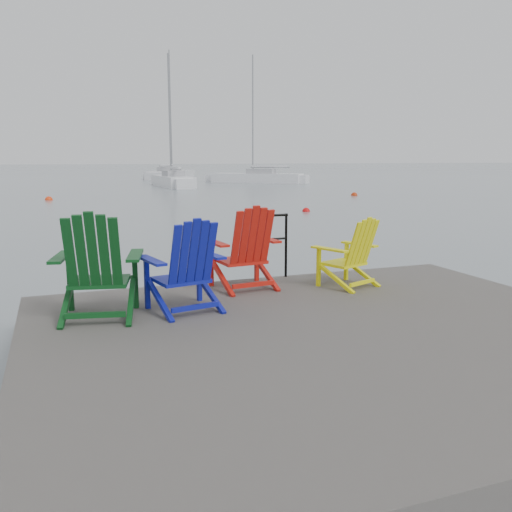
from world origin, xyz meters
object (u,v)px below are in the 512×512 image
object	(u,v)px
chair_yellow	(351,252)
sailboat_near	(172,182)
buoy_c	(354,196)
buoy_d	(190,185)
chair_green	(97,266)
sailboat_far	(257,178)
chair_blue	(185,265)
sailboat_mid	(171,175)
buoy_b	(49,200)
handrail	(272,240)
chair_red	(245,248)
buoy_a	(306,211)

from	to	relation	value
chair_yellow	sailboat_near	distance (m)	36.11
buoy_c	buoy_d	size ratio (longest dim) A/B	1.07
chair_green	buoy_d	size ratio (longest dim) A/B	3.12
sailboat_near	sailboat_far	xyz separation A→B (m)	(8.58, 4.14, -0.00)
chair_green	chair_blue	bearing A→B (deg)	9.50
sailboat_mid	buoy_d	bearing A→B (deg)	-66.83
chair_yellow	buoy_b	distance (m)	24.54
handrail	buoy_b	world-z (taller)	handrail
buoy_d	chair_yellow	bearing A→B (deg)	-100.37
sailboat_near	buoy_b	world-z (taller)	sailboat_near
chair_yellow	sailboat_far	distance (m)	42.16
sailboat_far	chair_red	bearing A→B (deg)	-161.44
sailboat_mid	buoy_b	size ratio (longest dim) A/B	34.74
handrail	sailboat_mid	xyz separation A→B (m)	(9.25, 52.23, -0.69)
sailboat_far	buoy_b	size ratio (longest dim) A/B	28.50
chair_green	sailboat_near	xyz separation A→B (m)	(8.26, 36.09, -0.71)
chair_green	buoy_c	bearing A→B (deg)	66.47
chair_yellow	sailboat_mid	bearing A→B (deg)	59.68
buoy_b	chair_yellow	bearing A→B (deg)	-80.98
buoy_c	buoy_a	bearing A→B (deg)	-131.49
chair_green	buoy_b	size ratio (longest dim) A/B	2.83
sailboat_far	buoy_d	size ratio (longest dim) A/B	31.39
buoy_a	chair_red	bearing A→B (deg)	-118.50
chair_yellow	buoy_c	world-z (taller)	chair_yellow
buoy_d	buoy_a	bearing A→B (deg)	-91.86
chair_red	buoy_c	xyz separation A→B (m)	(14.21, 21.34, -1.03)
buoy_a	buoy_d	xyz separation A→B (m)	(0.76, 23.49, 0.00)
buoy_b	chair_blue	bearing A→B (deg)	-86.35
chair_blue	sailboat_mid	distance (m)	54.55
sailboat_mid	buoy_a	distance (m)	39.12
chair_red	sailboat_near	size ratio (longest dim) A/B	0.10
chair_red	sailboat_far	bearing A→B (deg)	63.59
chair_green	buoy_d	bearing A→B (deg)	87.69
sailboat_near	buoy_c	size ratio (longest dim) A/B	26.64
buoy_d	buoy_c	bearing A→B (deg)	-69.17
chair_red	sailboat_mid	xyz separation A→B (m)	(9.81, 52.71, -0.68)
chair_blue	sailboat_far	xyz separation A→B (m)	(15.92, 40.28, -0.66)
buoy_d	buoy_b	bearing A→B (deg)	-128.82
chair_blue	buoy_d	size ratio (longest dim) A/B	2.84
sailboat_mid	sailboat_far	size ratio (longest dim) A/B	1.22
chair_yellow	buoy_d	size ratio (longest dim) A/B	2.51
buoy_a	buoy_b	distance (m)	14.23
sailboat_far	buoy_a	distance (m)	26.93
chair_yellow	sailboat_mid	world-z (taller)	sailboat_mid
handrail	buoy_c	distance (m)	24.94
sailboat_mid	buoy_c	world-z (taller)	sailboat_mid
chair_blue	buoy_a	world-z (taller)	chair_blue
sailboat_mid	chair_yellow	bearing A→B (deg)	-69.96
chair_red	sailboat_far	distance (m)	42.27
chair_green	buoy_b	bearing A→B (deg)	104.08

